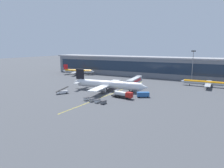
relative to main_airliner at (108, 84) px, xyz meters
The scene contains 15 objects.
ground_plane 8.86m from the main_airliner, 37.86° to the right, with size 700.00×700.00×0.00m, color #47494F.
apron_lead_in_line 6.73m from the main_airliner, 31.54° to the right, with size 0.30×80.00×0.01m, color yellow.
terminal_building 67.25m from the main_airliner, 74.89° to the left, with size 208.05×19.49×16.06m.
main_airliner is the anchor object (origin of this frame).
jet_bridge 16.65m from the main_airliner, 50.34° to the left, with size 5.26×21.44×6.39m.
fuel_tanker 17.67m from the main_airliner, 37.19° to the right, with size 11.00×3.63×3.25m.
belt_loader 25.00m from the main_airliner, 136.37° to the right, with size 4.28×6.80×3.49m.
lavatory_truck 22.25m from the main_airliner, 11.06° to the right, with size 6.18×4.88×2.50m.
baggage_cart_0 22.35m from the main_airliner, 87.46° to the right, with size 1.91×2.82×1.48m.
baggage_cart_1 23.10m from the main_airliner, 79.55° to the right, with size 1.91×2.82×1.48m.
baggage_cart_2 24.25m from the main_airliner, 72.27° to the right, with size 1.91×2.82×1.48m.
baggage_cart_3 25.75m from the main_airliner, 65.75° to the right, with size 1.91×2.82×1.48m.
commuter_jet_far 70.88m from the main_airliner, 140.77° to the left, with size 29.35×23.42×8.78m.
commuter_jet_near 61.05m from the main_airliner, 39.04° to the left, with size 31.04×24.77×7.06m.
apron_light_mast_1 65.10m from the main_airliner, 55.03° to the left, with size 2.80×0.50×21.56m.
Camera 1 is at (46.37, -90.01, 24.17)m, focal length 32.22 mm.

